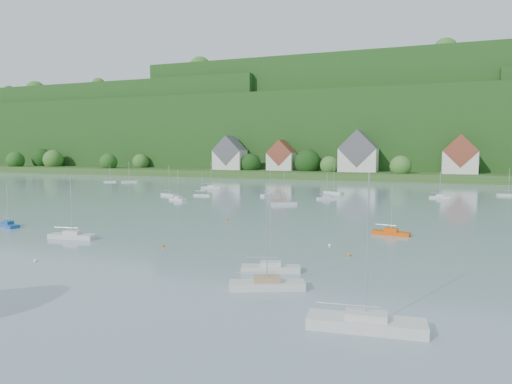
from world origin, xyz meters
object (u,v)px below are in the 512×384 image
Objects in this scene: near_sailboat_1 at (9,224)px; near_sailboat_3 at (271,267)px; near_sailboat_0 at (72,235)px; near_sailboat_5 at (391,232)px; near_sailboat_2 at (267,284)px; near_sailboat_4 at (366,323)px.

near_sailboat_1 is 51.38m from near_sailboat_3.
near_sailboat_0 reaches higher than near_sailboat_5.
near_sailboat_2 is 1.26× the size of near_sailboat_5.
near_sailboat_1 is 0.78× the size of near_sailboat_2.
near_sailboat_1 is 0.87× the size of near_sailboat_3.
near_sailboat_4 is at bearing -64.94° from near_sailboat_3.
near_sailboat_3 is (-1.64, 5.93, -0.03)m from near_sailboat_2.
near_sailboat_4 is (61.65, -24.01, 0.13)m from near_sailboat_1.
near_sailboat_1 is 0.98× the size of near_sailboat_5.
near_sailboat_3 is at bearing 8.11° from near_sailboat_1.
near_sailboat_5 is (10.37, 26.21, -0.03)m from near_sailboat_3.
near_sailboat_0 is 33.50m from near_sailboat_3.
near_sailboat_0 is 36.75m from near_sailboat_2.
near_sailboat_5 is at bearing 34.68° from near_sailboat_1.
near_sailboat_1 is 66.16m from near_sailboat_4.
near_sailboat_4 reaches higher than near_sailboat_2.
near_sailboat_5 is at bearing 15.88° from near_sailboat_0.
near_sailboat_0 is at bearing 150.20° from near_sailboat_4.
near_sailboat_3 is at bearing -20.16° from near_sailboat_0.
near_sailboat_2 is 0.83× the size of near_sailboat_4.
near_sailboat_2 is 33.31m from near_sailboat_5.
near_sailboat_1 is 54.56m from near_sailboat_2.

